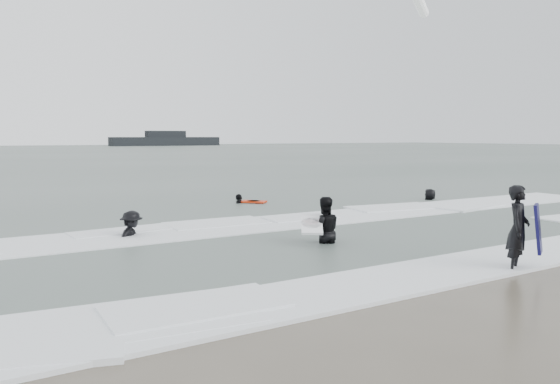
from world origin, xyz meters
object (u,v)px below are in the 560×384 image
surfer_wading (324,244)px  vessel_horizon (166,140)px  surfer_right_near (239,204)px  surfer_centre (516,271)px  surfer_breaker (132,239)px  surfer_right_far (430,201)px

surfer_wading → vessel_horizon: size_ratio=0.06×
surfer_wading → surfer_right_near: bearing=-80.7°
surfer_centre → surfer_breaker: size_ratio=1.09×
surfer_right_near → vessel_horizon: size_ratio=0.05×
vessel_horizon → surfer_breaker: bearing=-109.5°
surfer_centre → surfer_breaker: 9.14m
surfer_centre → surfer_breaker: surfer_centre is taller
surfer_breaker → vessel_horizon: size_ratio=0.05×
surfer_centre → surfer_breaker: bearing=99.9°
surfer_wading → surfer_breaker: size_ratio=1.09×
surfer_right_near → surfer_wading: bearing=53.7°
surfer_wading → surfer_breaker: 4.97m
surfer_centre → surfer_wading: (-1.70, 4.10, 0.00)m
surfer_right_far → vessel_horizon: 134.77m
surfer_breaker → surfer_right_far: (12.77, 1.93, 0.00)m
surfer_wading → surfer_right_far: surfer_wading is taller
surfer_centre → surfer_right_far: size_ratio=1.04×
surfer_breaker → surfer_right_near: bearing=-1.9°
surfer_breaker → vessel_horizon: 140.36m
vessel_horizon → surfer_wading: bearing=-107.6°
surfer_right_far → vessel_horizon: vessel_horizon is taller
surfer_right_far → surfer_centre: bearing=15.3°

